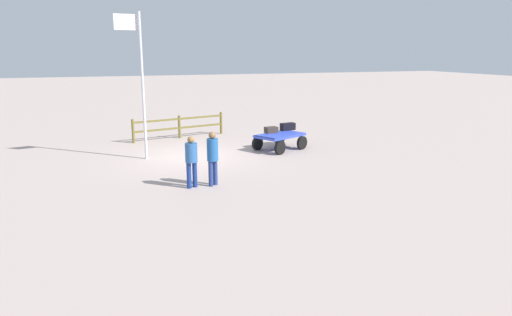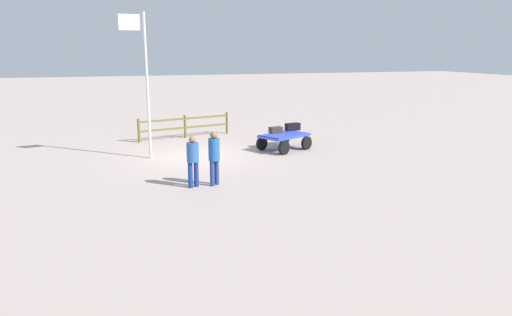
{
  "view_description": "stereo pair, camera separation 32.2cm",
  "coord_description": "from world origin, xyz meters",
  "px_view_note": "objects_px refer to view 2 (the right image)",
  "views": [
    {
      "loc": [
        3.47,
        17.33,
        3.98
      ],
      "look_at": [
        -0.49,
        6.0,
        1.2
      ],
      "focal_mm": 32.76,
      "sensor_mm": 36.0,
      "label": 1
    },
    {
      "loc": [
        3.17,
        17.43,
        3.98
      ],
      "look_at": [
        -0.49,
        6.0,
        1.2
      ],
      "focal_mm": 32.76,
      "sensor_mm": 36.0,
      "label": 2
    }
  ],
  "objects_px": {
    "suitcase_dark": "(293,127)",
    "worker_trailing": "(214,154)",
    "luggage_cart": "(284,138)",
    "suitcase_maroon": "(276,130)",
    "worker_lead": "(193,157)",
    "flagpole": "(144,74)"
  },
  "relations": [
    {
      "from": "suitcase_dark",
      "to": "worker_trailing",
      "type": "xyz_separation_m",
      "value": [
        4.53,
        4.94,
        0.15
      ]
    },
    {
      "from": "worker_trailing",
      "to": "luggage_cart",
      "type": "bearing_deg",
      "value": -132.77
    },
    {
      "from": "suitcase_maroon",
      "to": "worker_lead",
      "type": "relative_size",
      "value": 0.36
    },
    {
      "from": "luggage_cart",
      "to": "worker_trailing",
      "type": "bearing_deg",
      "value": 47.23
    },
    {
      "from": "luggage_cart",
      "to": "worker_trailing",
      "type": "height_order",
      "value": "worker_trailing"
    },
    {
      "from": "suitcase_maroon",
      "to": "worker_lead",
      "type": "distance_m",
      "value": 6.28
    },
    {
      "from": "suitcase_dark",
      "to": "worker_lead",
      "type": "relative_size",
      "value": 0.43
    },
    {
      "from": "luggage_cart",
      "to": "suitcase_maroon",
      "type": "height_order",
      "value": "suitcase_maroon"
    },
    {
      "from": "suitcase_dark",
      "to": "suitcase_maroon",
      "type": "relative_size",
      "value": 1.19
    },
    {
      "from": "suitcase_maroon",
      "to": "worker_trailing",
      "type": "bearing_deg",
      "value": 51.57
    },
    {
      "from": "flagpole",
      "to": "luggage_cart",
      "type": "bearing_deg",
      "value": 178.36
    },
    {
      "from": "worker_lead",
      "to": "flagpole",
      "type": "bearing_deg",
      "value": -77.65
    },
    {
      "from": "luggage_cart",
      "to": "suitcase_dark",
      "type": "xyz_separation_m",
      "value": [
        -0.7,
        -0.79,
        0.32
      ]
    },
    {
      "from": "suitcase_maroon",
      "to": "flagpole",
      "type": "height_order",
      "value": "flagpole"
    },
    {
      "from": "suitcase_dark",
      "to": "flagpole",
      "type": "bearing_deg",
      "value": 5.96
    },
    {
      "from": "luggage_cart",
      "to": "suitcase_dark",
      "type": "bearing_deg",
      "value": -131.22
    },
    {
      "from": "suitcase_dark",
      "to": "worker_trailing",
      "type": "distance_m",
      "value": 6.7
    },
    {
      "from": "luggage_cart",
      "to": "suitcase_maroon",
      "type": "xyz_separation_m",
      "value": [
        0.2,
        -0.43,
        0.29
      ]
    },
    {
      "from": "luggage_cart",
      "to": "worker_trailing",
      "type": "distance_m",
      "value": 5.67
    },
    {
      "from": "suitcase_maroon",
      "to": "worker_trailing",
      "type": "xyz_separation_m",
      "value": [
        3.63,
        4.58,
        0.18
      ]
    },
    {
      "from": "suitcase_dark",
      "to": "worker_trailing",
      "type": "relative_size",
      "value": 0.4
    },
    {
      "from": "luggage_cart",
      "to": "worker_trailing",
      "type": "relative_size",
      "value": 1.41
    }
  ]
}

